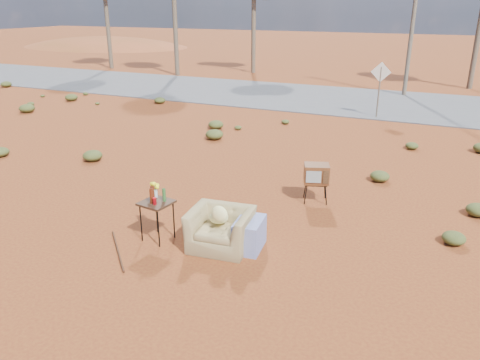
% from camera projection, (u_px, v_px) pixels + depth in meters
% --- Properties ---
extents(ground, '(140.00, 140.00, 0.00)m').
position_uv_depth(ground, '(201.00, 239.00, 9.11)').
color(ground, brown).
rests_on(ground, ground).
extents(highway, '(140.00, 7.00, 0.04)m').
position_uv_depth(highway, '(354.00, 101.00, 21.92)').
color(highway, '#565659').
rests_on(highway, ground).
extents(dirt_mound, '(26.00, 18.00, 2.00)m').
position_uv_depth(dirt_mound, '(105.00, 47.00, 49.56)').
color(dirt_mound, '#994125').
rests_on(dirt_mound, ground).
extents(armchair, '(1.40, 0.99, 0.99)m').
position_uv_depth(armchair, '(226.00, 225.00, 8.66)').
color(armchair, '#937E50').
rests_on(armchair, ground).
extents(tv_unit, '(0.67, 0.60, 0.90)m').
position_uv_depth(tv_unit, '(316.00, 174.00, 10.62)').
color(tv_unit, black).
rests_on(tv_unit, ground).
extents(side_table, '(0.63, 0.63, 1.10)m').
position_uv_depth(side_table, '(156.00, 200.00, 8.87)').
color(side_table, '#362213').
rests_on(side_table, ground).
extents(rusty_bar, '(1.14, 1.15, 0.04)m').
position_uv_depth(rusty_bar, '(118.00, 250.00, 8.66)').
color(rusty_bar, '#472313').
rests_on(rusty_bar, ground).
extents(road_sign, '(0.78, 0.06, 2.19)m').
position_uv_depth(road_sign, '(380.00, 80.00, 18.26)').
color(road_sign, brown).
rests_on(road_sign, ground).
extents(utility_pole_center, '(1.40, 0.20, 8.00)m').
position_uv_depth(utility_pole_center, '(415.00, 7.00, 21.83)').
color(utility_pole_center, brown).
rests_on(utility_pole_center, ground).
extents(scrub_patch, '(17.49, 8.07, 0.33)m').
position_uv_depth(scrub_patch, '(250.00, 161.00, 13.14)').
color(scrub_patch, '#454C21').
rests_on(scrub_patch, ground).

